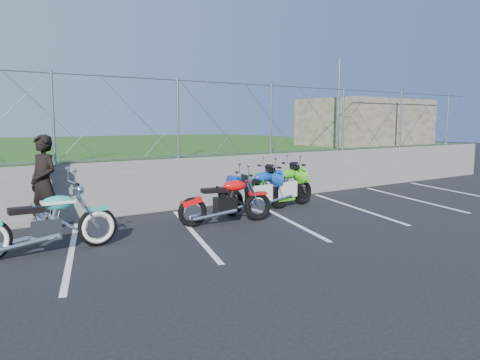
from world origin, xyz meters
TOP-DOWN VIEW (x-y plane):
  - ground at (0.00, 0.00)m, footprint 90.00×90.00m
  - retaining_wall at (0.00, 3.50)m, footprint 30.00×0.22m
  - grass_field at (0.00, 13.50)m, footprint 30.00×20.00m
  - stone_building at (10.50, 5.50)m, footprint 5.00×3.00m
  - chain_link_fence at (0.00, 3.50)m, footprint 28.00×0.03m
  - sign_pole at (7.20, 3.90)m, footprint 0.08×0.08m
  - parking_lines at (1.20, 1.00)m, footprint 18.29×4.31m
  - cruiser_turquoise at (-2.75, 1.08)m, footprint 2.43×0.77m
  - naked_orange at (1.02, 1.29)m, footprint 2.18×0.74m
  - sportbike_green at (3.29, 2.10)m, footprint 2.19×0.78m
  - sportbike_blue at (2.37, 1.98)m, footprint 2.17×0.77m
  - person_standing at (-2.40, 2.86)m, footprint 0.68×0.83m

SIDE VIEW (x-z plane):
  - ground at x=0.00m, z-range 0.00..0.00m
  - parking_lines at x=1.20m, z-range 0.00..0.01m
  - naked_orange at x=1.02m, z-range -0.08..1.01m
  - cruiser_turquoise at x=-2.75m, z-range -0.12..1.09m
  - sportbike_blue at x=2.37m, z-range -0.08..1.05m
  - sportbike_green at x=3.29m, z-range -0.08..1.05m
  - retaining_wall at x=0.00m, z-range 0.00..1.30m
  - grass_field at x=0.00m, z-range 0.00..1.30m
  - person_standing at x=-2.40m, z-range 0.00..1.96m
  - stone_building at x=10.50m, z-range 1.30..3.10m
  - chain_link_fence at x=0.00m, z-range 1.30..3.30m
  - sign_pole at x=7.20m, z-range 1.30..4.30m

